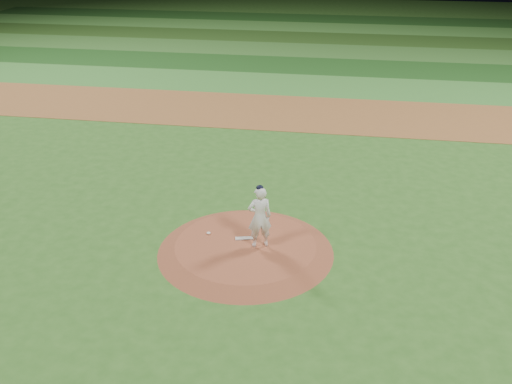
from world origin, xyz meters
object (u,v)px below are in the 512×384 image
pitching_rubber (246,238)px  rosin_bag (209,233)px  pitcher_on_mound (260,217)px  pitchers_mound (246,248)px

pitching_rubber → rosin_bag: size_ratio=5.18×
pitching_rubber → pitcher_on_mound: bearing=-48.5°
pitchers_mound → pitching_rubber: pitching_rubber is taller
rosin_bag → pitcher_on_mound: (1.73, -0.44, 0.98)m
pitchers_mound → pitching_rubber: 0.37m
pitcher_on_mound → pitchers_mound: bearing=179.4°
pitchers_mound → pitcher_on_mound: (0.44, -0.00, 1.14)m
pitchers_mound → pitcher_on_mound: bearing=-0.6°
pitchers_mound → pitching_rubber: (-0.05, 0.34, 0.14)m
pitcher_on_mound → rosin_bag: bearing=165.8°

